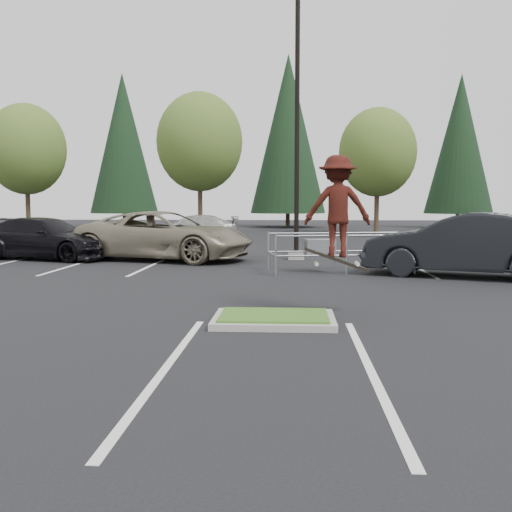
# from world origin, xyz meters

# --- Properties ---
(ground) EXTENTS (120.00, 120.00, 0.00)m
(ground) POSITION_xyz_m (0.00, 0.00, 0.00)
(ground) COLOR black
(ground) RESTS_ON ground
(grass_median) EXTENTS (2.20, 1.60, 0.16)m
(grass_median) POSITION_xyz_m (0.00, 0.00, 0.08)
(grass_median) COLOR gray
(grass_median) RESTS_ON ground
(stall_lines) EXTENTS (22.62, 17.60, 0.01)m
(stall_lines) POSITION_xyz_m (-1.35, 6.02, 0.00)
(stall_lines) COLOR silver
(stall_lines) RESTS_ON ground
(light_pole) EXTENTS (0.70, 0.60, 10.12)m
(light_pole) POSITION_xyz_m (0.50, 12.00, 4.56)
(light_pole) COLOR gray
(light_pole) RESTS_ON ground
(decid_a) EXTENTS (5.44, 5.44, 8.91)m
(decid_a) POSITION_xyz_m (-18.01, 30.03, 5.58)
(decid_a) COLOR #38281C
(decid_a) RESTS_ON ground
(decid_b) EXTENTS (5.89, 5.89, 9.64)m
(decid_b) POSITION_xyz_m (-6.01, 30.53, 6.04)
(decid_b) COLOR #38281C
(decid_b) RESTS_ON ground
(decid_c) EXTENTS (5.12, 5.12, 8.38)m
(decid_c) POSITION_xyz_m (5.99, 29.83, 5.25)
(decid_c) COLOR #38281C
(decid_c) RESTS_ON ground
(conif_a) EXTENTS (5.72, 5.72, 13.00)m
(conif_a) POSITION_xyz_m (-14.00, 40.00, 7.10)
(conif_a) COLOR #38281C
(conif_a) RESTS_ON ground
(conif_b) EXTENTS (6.38, 6.38, 14.50)m
(conif_b) POSITION_xyz_m (0.00, 40.50, 7.85)
(conif_b) COLOR #38281C
(conif_b) RESTS_ON ground
(conif_c) EXTENTS (5.50, 5.50, 12.50)m
(conif_c) POSITION_xyz_m (14.00, 39.50, 6.85)
(conif_c) COLOR #38281C
(conif_c) RESTS_ON ground
(cart_corral) EXTENTS (4.56, 2.33, 1.23)m
(cart_corral) POSITION_xyz_m (1.34, 7.91, 0.78)
(cart_corral) COLOR #96999F
(cart_corral) RESTS_ON ground
(skateboarder) EXTENTS (1.30, 0.78, 2.27)m
(skateboarder) POSITION_xyz_m (1.20, 1.00, 2.09)
(skateboarder) COLOR black
(skateboarder) RESTS_ON ground
(car_l_tan) EXTENTS (7.19, 4.75, 1.84)m
(car_l_tan) POSITION_xyz_m (-4.50, 11.50, 0.92)
(car_l_tan) COLOR gray
(car_l_tan) RESTS_ON ground
(car_l_black) EXTENTS (5.87, 3.65, 1.59)m
(car_l_black) POSITION_xyz_m (-9.10, 11.50, 0.79)
(car_l_black) COLOR black
(car_l_black) RESTS_ON ground
(car_r_charc) EXTENTS (6.02, 3.92, 1.87)m
(car_r_charc) POSITION_xyz_m (5.34, 7.00, 0.94)
(car_r_charc) COLOR black
(car_r_charc) RESTS_ON ground
(car_far_silver) EXTENTS (5.29, 2.79, 1.46)m
(car_far_silver) POSITION_xyz_m (-5.00, 21.08, 0.73)
(car_far_silver) COLOR #AEAEA9
(car_far_silver) RESTS_ON ground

